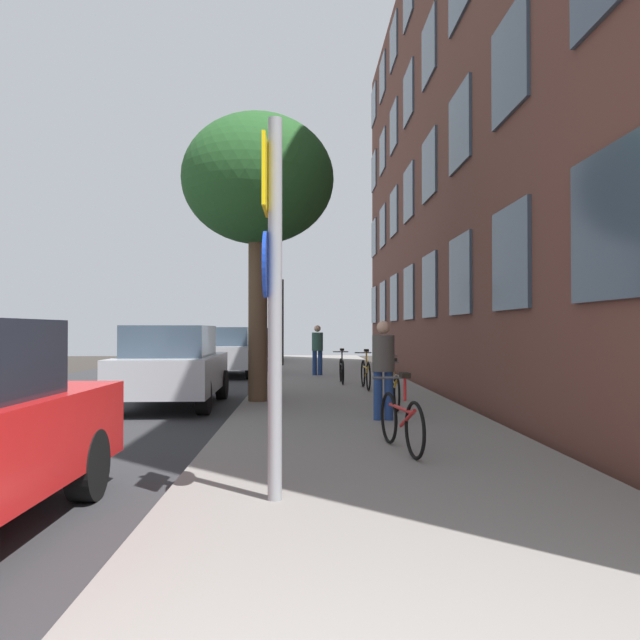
{
  "coord_description": "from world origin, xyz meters",
  "views": [
    {
      "loc": [
        0.21,
        -1.44,
        1.55
      ],
      "look_at": [
        0.62,
        13.84,
        1.79
      ],
      "focal_mm": 35.46,
      "sensor_mm": 36.0,
      "label": 1
    }
  ],
  "objects_px": {
    "car_1": "(173,365)",
    "car_3": "(255,345)",
    "sign_post": "(272,281)",
    "pedestrian_1": "(317,347)",
    "tree_near": "(258,182)",
    "bicycle_4": "(342,370)",
    "bicycle_1": "(392,388)",
    "pedestrian_0": "(383,363)",
    "traffic_light": "(280,306)",
    "car_2": "(227,351)",
    "bicycle_0": "(401,420)",
    "bicycle_3": "(366,373)",
    "bicycle_2": "(389,379)"
  },
  "relations": [
    {
      "from": "car_1",
      "to": "car_3",
      "type": "height_order",
      "value": "same"
    },
    {
      "from": "sign_post",
      "to": "pedestrian_1",
      "type": "bearing_deg",
      "value": 87.19
    },
    {
      "from": "tree_near",
      "to": "bicycle_4",
      "type": "bearing_deg",
      "value": 65.04
    },
    {
      "from": "bicycle_1",
      "to": "pedestrian_0",
      "type": "bearing_deg",
      "value": -103.26
    },
    {
      "from": "traffic_light",
      "to": "car_1",
      "type": "bearing_deg",
      "value": -97.43
    },
    {
      "from": "bicycle_1",
      "to": "car_2",
      "type": "relative_size",
      "value": 0.41
    },
    {
      "from": "car_2",
      "to": "bicycle_1",
      "type": "bearing_deg",
      "value": -66.41
    },
    {
      "from": "bicycle_0",
      "to": "bicycle_1",
      "type": "distance_m",
      "value": 4.1
    },
    {
      "from": "sign_post",
      "to": "traffic_light",
      "type": "distance_m",
      "value": 20.18
    },
    {
      "from": "sign_post",
      "to": "pedestrian_1",
      "type": "distance_m",
      "value": 14.58
    },
    {
      "from": "car_1",
      "to": "car_3",
      "type": "bearing_deg",
      "value": 88.65
    },
    {
      "from": "bicycle_1",
      "to": "bicycle_3",
      "type": "distance_m",
      "value": 3.7
    },
    {
      "from": "sign_post",
      "to": "car_1",
      "type": "xyz_separation_m",
      "value": [
        -2.35,
        7.38,
        -1.13
      ]
    },
    {
      "from": "bicycle_2",
      "to": "bicycle_3",
      "type": "bearing_deg",
      "value": 101.14
    },
    {
      "from": "car_1",
      "to": "bicycle_3",
      "type": "bearing_deg",
      "value": 31.05
    },
    {
      "from": "pedestrian_0",
      "to": "car_3",
      "type": "bearing_deg",
      "value": 100.22
    },
    {
      "from": "bicycle_1",
      "to": "bicycle_2",
      "type": "height_order",
      "value": "bicycle_2"
    },
    {
      "from": "bicycle_4",
      "to": "pedestrian_0",
      "type": "relative_size",
      "value": 1.05
    },
    {
      "from": "pedestrian_0",
      "to": "car_1",
      "type": "bearing_deg",
      "value": 144.92
    },
    {
      "from": "traffic_light",
      "to": "bicycle_0",
      "type": "xyz_separation_m",
      "value": [
        2.1,
        -18.07,
        -2.02
      ]
    },
    {
      "from": "bicycle_1",
      "to": "pedestrian_1",
      "type": "xyz_separation_m",
      "value": [
        -1.18,
        8.37,
        0.54
      ]
    },
    {
      "from": "bicycle_0",
      "to": "traffic_light",
      "type": "bearing_deg",
      "value": 96.64
    },
    {
      "from": "bicycle_2",
      "to": "bicycle_3",
      "type": "xyz_separation_m",
      "value": [
        -0.34,
        1.71,
        0.0
      ]
    },
    {
      "from": "tree_near",
      "to": "pedestrian_0",
      "type": "xyz_separation_m",
      "value": [
        2.18,
        -2.73,
        -3.51
      ]
    },
    {
      "from": "sign_post",
      "to": "bicycle_4",
      "type": "relative_size",
      "value": 1.96
    },
    {
      "from": "bicycle_1",
      "to": "car_2",
      "type": "bearing_deg",
      "value": 113.59
    },
    {
      "from": "pedestrian_1",
      "to": "car_3",
      "type": "distance_m",
      "value": 9.88
    },
    {
      "from": "traffic_light",
      "to": "bicycle_2",
      "type": "bearing_deg",
      "value": -76.9
    },
    {
      "from": "bicycle_4",
      "to": "pedestrian_1",
      "type": "bearing_deg",
      "value": 101.09
    },
    {
      "from": "sign_post",
      "to": "tree_near",
      "type": "bearing_deg",
      "value": 95.03
    },
    {
      "from": "bicycle_2",
      "to": "bicycle_4",
      "type": "distance_m",
      "value": 3.51
    },
    {
      "from": "traffic_light",
      "to": "pedestrian_1",
      "type": "height_order",
      "value": "traffic_light"
    },
    {
      "from": "bicycle_0",
      "to": "pedestrian_0",
      "type": "bearing_deg",
      "value": 87.41
    },
    {
      "from": "bicycle_0",
      "to": "car_3",
      "type": "relative_size",
      "value": 0.38
    },
    {
      "from": "bicycle_3",
      "to": "car_3",
      "type": "height_order",
      "value": "car_3"
    },
    {
      "from": "sign_post",
      "to": "bicycle_3",
      "type": "relative_size",
      "value": 1.89
    },
    {
      "from": "tree_near",
      "to": "bicycle_4",
      "type": "height_order",
      "value": "tree_near"
    },
    {
      "from": "tree_near",
      "to": "car_3",
      "type": "distance_m",
      "value": 17.12
    },
    {
      "from": "car_2",
      "to": "car_3",
      "type": "bearing_deg",
      "value": 87.82
    },
    {
      "from": "traffic_light",
      "to": "pedestrian_1",
      "type": "bearing_deg",
      "value": -76.03
    },
    {
      "from": "bicycle_3",
      "to": "bicycle_4",
      "type": "bearing_deg",
      "value": 105.62
    },
    {
      "from": "bicycle_2",
      "to": "car_2",
      "type": "bearing_deg",
      "value": 120.12
    },
    {
      "from": "car_2",
      "to": "bicycle_4",
      "type": "bearing_deg",
      "value": -49.26
    },
    {
      "from": "sign_post",
      "to": "car_1",
      "type": "relative_size",
      "value": 0.79
    },
    {
      "from": "sign_post",
      "to": "pedestrian_1",
      "type": "relative_size",
      "value": 2.05
    },
    {
      "from": "bicycle_4",
      "to": "pedestrian_0",
      "type": "xyz_separation_m",
      "value": [
        0.24,
        -6.91,
        0.54
      ]
    },
    {
      "from": "pedestrian_0",
      "to": "pedestrian_1",
      "type": "bearing_deg",
      "value": 94.75
    },
    {
      "from": "bicycle_0",
      "to": "pedestrian_0",
      "type": "xyz_separation_m",
      "value": [
        0.12,
        2.56,
        0.53
      ]
    },
    {
      "from": "sign_post",
      "to": "bicycle_2",
      "type": "relative_size",
      "value": 1.95
    },
    {
      "from": "tree_near",
      "to": "bicycle_0",
      "type": "bearing_deg",
      "value": -68.65
    }
  ]
}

